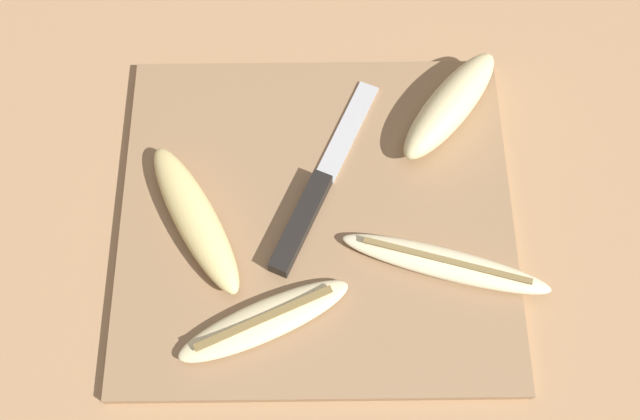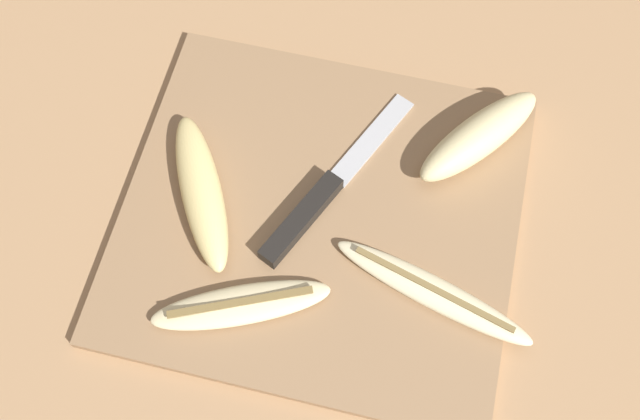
{
  "view_description": "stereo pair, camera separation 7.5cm",
  "coord_description": "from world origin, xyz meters",
  "px_view_note": "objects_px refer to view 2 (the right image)",
  "views": [
    {
      "loc": [
        -0.0,
        -0.31,
        0.71
      ],
      "look_at": [
        0.0,
        0.0,
        0.02
      ],
      "focal_mm": 42.0,
      "sensor_mm": 36.0,
      "label": 1
    },
    {
      "loc": [
        0.07,
        -0.3,
        0.71
      ],
      "look_at": [
        0.0,
        0.0,
        0.02
      ],
      "focal_mm": 42.0,
      "sensor_mm": 36.0,
      "label": 2
    }
  ],
  "objects_px": {
    "knife": "(314,205)",
    "banana_bright_far": "(433,292)",
    "banana_golden_short": "(201,191)",
    "banana_cream_curved": "(241,305)",
    "banana_soft_right": "(479,136)"
  },
  "relations": [
    {
      "from": "knife",
      "to": "banana_soft_right",
      "type": "height_order",
      "value": "banana_soft_right"
    },
    {
      "from": "banana_bright_far",
      "to": "banana_cream_curved",
      "type": "xyz_separation_m",
      "value": [
        -0.18,
        -0.06,
        -0.0
      ]
    },
    {
      "from": "banana_golden_short",
      "to": "banana_cream_curved",
      "type": "bearing_deg",
      "value": -55.64
    },
    {
      "from": "knife",
      "to": "banana_bright_far",
      "type": "height_order",
      "value": "banana_bright_far"
    },
    {
      "from": "knife",
      "to": "banana_cream_curved",
      "type": "height_order",
      "value": "same"
    },
    {
      "from": "knife",
      "to": "banana_cream_curved",
      "type": "distance_m",
      "value": 0.13
    },
    {
      "from": "knife",
      "to": "banana_bright_far",
      "type": "bearing_deg",
      "value": -1.25
    },
    {
      "from": "banana_bright_far",
      "to": "banana_cream_curved",
      "type": "height_order",
      "value": "same"
    },
    {
      "from": "banana_cream_curved",
      "to": "banana_soft_right",
      "type": "bearing_deg",
      "value": 49.99
    },
    {
      "from": "banana_soft_right",
      "to": "banana_cream_curved",
      "type": "height_order",
      "value": "banana_soft_right"
    },
    {
      "from": "banana_golden_short",
      "to": "banana_bright_far",
      "type": "bearing_deg",
      "value": -11.07
    },
    {
      "from": "banana_soft_right",
      "to": "banana_cream_curved",
      "type": "xyz_separation_m",
      "value": [
        -0.19,
        -0.23,
        -0.01
      ]
    },
    {
      "from": "knife",
      "to": "banana_golden_short",
      "type": "xyz_separation_m",
      "value": [
        -0.11,
        -0.02,
        0.01
      ]
    },
    {
      "from": "knife",
      "to": "banana_soft_right",
      "type": "relative_size",
      "value": 1.49
    },
    {
      "from": "knife",
      "to": "banana_golden_short",
      "type": "bearing_deg",
      "value": -148.0
    }
  ]
}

